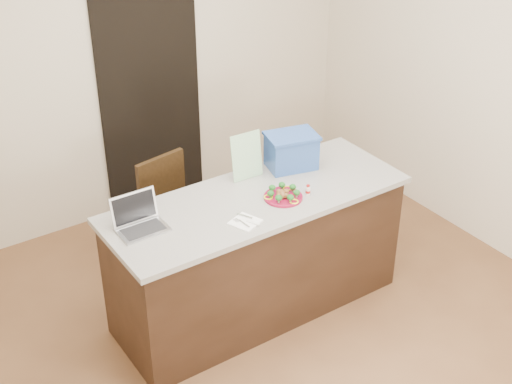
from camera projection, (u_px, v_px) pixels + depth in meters
ground at (277, 325)px, 4.97m from camera, size 4.00×4.00×0.00m
room_shell at (281, 112)px, 4.15m from camera, size 4.00×4.00×4.00m
doorway at (151, 97)px, 5.92m from camera, size 0.90×0.02×2.00m
island at (257, 254)px, 4.91m from camera, size 2.06×0.76×0.92m
plate at (283, 197)px, 4.66m from camera, size 0.26×0.26×0.02m
meatballs at (283, 194)px, 4.65m from camera, size 0.10×0.10×0.04m
broccoli at (283, 191)px, 4.64m from camera, size 0.22×0.21×0.04m
pepper_rings at (283, 196)px, 4.66m from camera, size 0.23×0.22×0.01m
napkin at (245, 222)px, 4.41m from camera, size 0.21×0.21×0.01m
fork at (242, 222)px, 4.40m from camera, size 0.03×0.14×0.00m
knife at (251, 221)px, 4.41m from camera, size 0.06×0.19×0.01m
yogurt_bottle at (308, 191)px, 4.69m from camera, size 0.03×0.03×0.07m
laptop at (138, 219)px, 4.34m from camera, size 0.30×0.23×0.21m
leaflet at (247, 156)px, 4.82m from camera, size 0.23×0.06×0.33m
blue_box at (291, 151)px, 4.97m from camera, size 0.40×0.33×0.25m
chair at (169, 210)px, 5.28m from camera, size 0.47×0.48×0.93m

